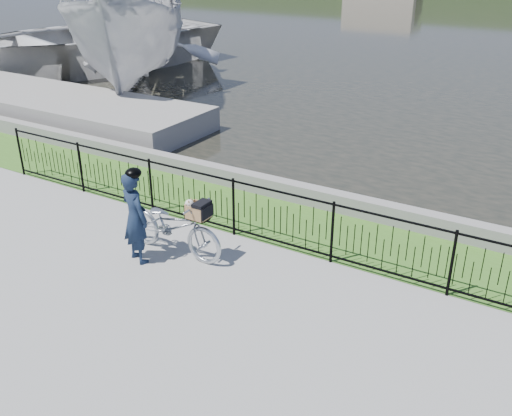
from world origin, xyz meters
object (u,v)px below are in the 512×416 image
Objects in this scene: dock at (62,107)px; boat_far at (85,40)px; boat_near at (133,34)px; cyclist at (135,216)px; bicycle_rig at (173,225)px.

boat_far is at bearing 130.29° from dock.
boat_far is at bearing 157.42° from boat_near.
boat_near reaches higher than boat_far.
cyclist is 0.12× the size of boat_far.
cyclist reaches higher than dock.
boat_near is (-8.93, 9.04, 1.49)m from bicycle_rig.
dock is 4.87× the size of bicycle_rig.
cyclist is at bearing -126.62° from bicycle_rig.
boat_near reaches higher than cyclist.
boat_far is (-13.09, 11.45, 0.40)m from cyclist.
dock is at bearing 145.53° from cyclist.
boat_far is (-5.00, 5.90, 0.90)m from dock.
bicycle_rig is at bearing -39.05° from boat_far.
cyclist is 0.17× the size of boat_near.
boat_near is at bearing 96.52° from dock.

